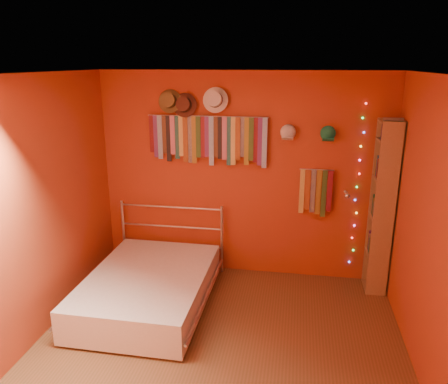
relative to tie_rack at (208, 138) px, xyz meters
The scene contains 16 objects.
ground 2.44m from the tie_rack, 76.31° to the right, with size 3.50×3.50×0.00m, color brown.
back_wall 0.63m from the tie_rack, ahead, with size 3.50×0.02×2.50m, color #AF371C.
right_wall 2.78m from the tie_rack, 37.95° to the right, with size 0.02×3.50×2.50m, color #AF371C.
left_wall 2.20m from the tie_rack, 128.49° to the right, with size 0.02×3.50×2.50m, color #AF371C.
ceiling 1.90m from the tie_rack, 76.31° to the right, with size 3.50×3.50×0.02m, color white.
tie_rack is the anchor object (origin of this frame).
small_tie_rack 1.42m from the tie_rack, ahead, with size 0.40×0.03×0.58m.
fedora_olive 0.62m from the tie_rack, behind, with size 0.28×0.15×0.27m.
fedora_brown 0.48m from the tie_rack, behind, with size 0.29×0.16×0.28m.
fedora_white 0.46m from the tie_rack, 18.85° to the right, with size 0.30×0.16×0.29m.
cap_white 0.94m from the tie_rack, ahead, with size 0.18×0.23×0.18m.
cap_green 1.39m from the tie_rack, ahead, with size 0.18×0.22×0.18m.
fairy_lights 1.84m from the tie_rack, ahead, with size 0.06×0.02×1.94m.
reading_lamp 1.74m from the tie_rack, ahead, with size 0.06×0.27×0.08m.
bookshelf 2.19m from the tie_rack, ahead, with size 0.25×0.34×2.00m.
bed 1.86m from the tie_rack, 116.47° to the right, with size 1.35×1.84×0.88m.
Camera 1 is at (0.65, -3.35, 2.60)m, focal length 35.00 mm.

